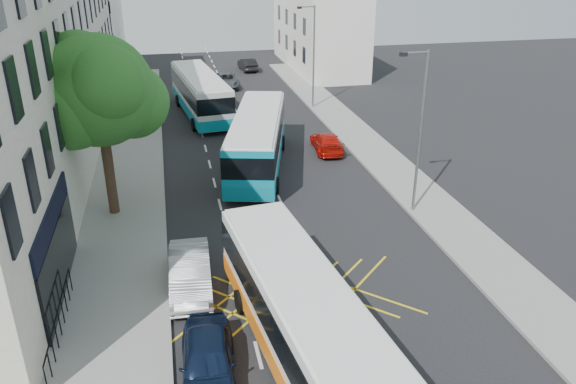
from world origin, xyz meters
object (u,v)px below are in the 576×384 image
parked_car_blue (208,361)px  distant_car_dark (248,64)px  street_tree (98,92)px  lamp_near (419,125)px  distant_car_grey (225,81)px  bus_near (301,315)px  bus_far (200,93)px  lamp_far (313,52)px  parked_car_silver (190,272)px  bus_mid (258,140)px  red_hatchback (327,142)px

parked_car_blue → distant_car_dark: 46.56m
parked_car_blue → street_tree: bearing=109.7°
lamp_near → distant_car_grey: bearing=101.9°
bus_near → distant_car_grey: size_ratio=2.40×
bus_far → parked_car_blue: (-2.07, -29.82, -1.01)m
lamp_far → parked_car_silver: bearing=-114.8°
bus_near → bus_far: bus_far is taller
street_tree → parked_car_silver: 9.92m
lamp_near → parked_car_silver: lamp_near is taller
lamp_near → bus_far: lamp_near is taller
distant_car_dark → bus_mid: bearing=77.6°
bus_far → parked_car_silver: bus_far is taller
lamp_far → bus_near: size_ratio=0.71×
parked_car_blue → red_hatchback: size_ratio=1.02×
lamp_near → bus_mid: (-6.54, 7.87, -2.88)m
lamp_far → bus_far: bearing=179.8°
street_tree → bus_far: 18.56m
parked_car_blue → distant_car_dark: size_ratio=1.06×
lamp_far → distant_car_grey: size_ratio=1.70×
street_tree → parked_car_blue: 14.38m
bus_near → distant_car_dark: bearing=76.8°
bus_near → parked_car_blue: bearing=-178.5°
red_hatchback → distant_car_dark: distant_car_dark is taller
lamp_near → distant_car_grey: lamp_near is taller
bus_mid → parked_car_silver: bus_mid is taller
lamp_near → bus_mid: 10.62m
lamp_far → red_hatchback: 11.08m
lamp_near → red_hatchback: (-1.64, 9.80, -4.01)m
lamp_near → distant_car_dark: bearing=94.6°
bus_near → bus_mid: size_ratio=0.94×
bus_far → red_hatchback: (7.39, -10.24, -1.13)m
bus_far → parked_car_silver: size_ratio=2.64×
parked_car_blue → lamp_far: bearing=73.4°
lamp_far → bus_mid: (-6.54, -12.13, -2.88)m
bus_near → parked_car_blue: bus_near is taller
bus_mid → distant_car_grey: bus_mid is taller
parked_car_silver → distant_car_grey: 33.79m
bus_near → bus_far: (-1.00, 29.38, 0.10)m
street_tree → distant_car_dark: size_ratio=2.20×
lamp_far → distant_car_dark: (-2.90, 16.05, -3.96)m
lamp_far → parked_car_silver: size_ratio=1.77×
parked_car_silver → bus_mid: bearing=70.8°
lamp_near → bus_near: (-8.03, -9.34, -2.98)m
lamp_far → bus_mid: 14.08m
lamp_far → distant_car_grey: lamp_far is taller
bus_mid → distant_car_dark: bearing=97.1°
bus_far → distant_car_dark: bus_far is taller
lamp_near → distant_car_grey: 29.75m
lamp_far → bus_mid: lamp_far is taller
bus_near → parked_car_silver: size_ratio=2.49×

